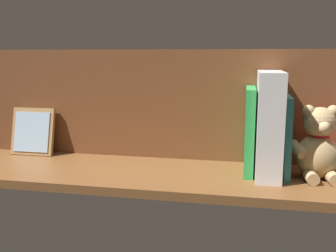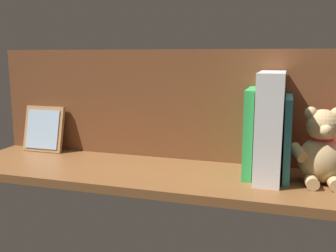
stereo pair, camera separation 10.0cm
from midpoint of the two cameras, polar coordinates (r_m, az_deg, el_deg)
name	(u,v)px [view 2 (the right image)]	position (r cm, az deg, el deg)	size (l,w,h in cm)	color
ground_plane	(168,175)	(102.99, 2.80, -7.27)	(117.19, 31.03, 2.20)	brown
shelf_back_panel	(182,105)	(111.93, 4.58, 3.07)	(117.19, 1.50, 31.82)	brown
teddy_bear	(321,150)	(100.04, 24.44, -3.30)	(14.79, 12.45, 18.32)	tan
book_3	(288,137)	(101.17, 20.00, -1.64)	(1.62, 16.33, 20.29)	teal
dictionary_thick_white	(270,126)	(99.00, 17.66, 0.01)	(6.16, 19.13, 26.27)	silver
book_4	(251,132)	(101.19, 14.93, -0.85)	(2.38, 15.76, 22.04)	green
picture_frame_leaning	(44,129)	(127.10, -15.79, -0.46)	(13.51, 4.83, 14.40)	#A87A4C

